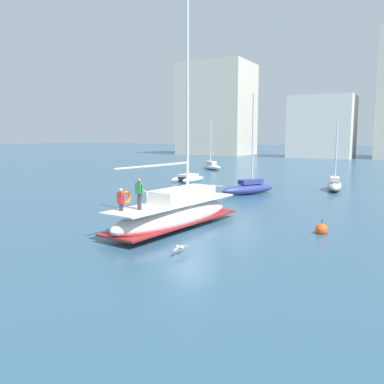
# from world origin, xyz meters

# --- Properties ---
(ground_plane) EXTENTS (400.00, 400.00, 0.00)m
(ground_plane) POSITION_xyz_m (0.00, 0.00, 0.00)
(ground_plane) COLOR #2D516B
(main_sailboat) EXTENTS (3.58, 9.82, 12.64)m
(main_sailboat) POSITION_xyz_m (-1.06, 0.19, 0.91)
(main_sailboat) COLOR white
(main_sailboat) RESTS_ON ground
(moored_sloop_near) EXTENTS (2.19, 5.54, 6.54)m
(moored_sloop_near) POSITION_xyz_m (4.14, 20.96, 0.55)
(moored_sloop_near) COLOR #B7B2A8
(moored_sloop_near) RESTS_ON ground
(moored_sloop_far) EXTENTS (3.96, 5.44, 8.73)m
(moored_sloop_far) POSITION_xyz_m (-2.10, 14.59, 0.60)
(moored_sloop_far) COLOR navy
(moored_sloop_far) RESTS_ON ground
(moored_catamaran) EXTENTS (5.02, 4.30, 7.37)m
(moored_catamaran) POSITION_xyz_m (-16.11, 36.54, 0.57)
(moored_catamaran) COLOR white
(moored_catamaran) RESTS_ON ground
(moored_cutter_right) EXTENTS (2.44, 4.21, 5.70)m
(moored_cutter_right) POSITION_xyz_m (-11.46, 20.61, 0.49)
(moored_cutter_right) COLOR silver
(moored_cutter_right) RESTS_ON ground
(seagull) EXTENTS (0.47, 1.03, 0.17)m
(seagull) POSITION_xyz_m (1.72, -4.19, 0.34)
(seagull) COLOR silver
(seagull) RESTS_ON ground
(mooring_buoy) EXTENTS (0.67, 0.67, 0.93)m
(mooring_buoy) POSITION_xyz_m (6.39, 2.69, 0.20)
(mooring_buoy) COLOR #EA4C19
(mooring_buoy) RESTS_ON ground
(waterfront_buildings) EXTENTS (89.92, 17.04, 27.83)m
(waterfront_buildings) POSITION_xyz_m (-3.81, 83.05, 11.17)
(waterfront_buildings) COLOR beige
(waterfront_buildings) RESTS_ON ground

